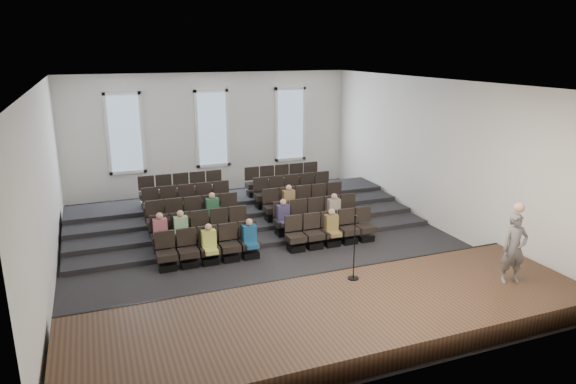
# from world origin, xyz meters

# --- Properties ---
(ground) EXTENTS (14.00, 14.00, 0.00)m
(ground) POSITION_xyz_m (0.00, 0.00, 0.00)
(ground) COLOR black
(ground) RESTS_ON ground
(ceiling) EXTENTS (12.00, 14.00, 0.02)m
(ceiling) POSITION_xyz_m (0.00, 0.00, 5.01)
(ceiling) COLOR white
(ceiling) RESTS_ON ground
(wall_back) EXTENTS (12.00, 0.04, 5.00)m
(wall_back) POSITION_xyz_m (0.00, 7.02, 2.50)
(wall_back) COLOR silver
(wall_back) RESTS_ON ground
(wall_front) EXTENTS (12.00, 0.04, 5.00)m
(wall_front) POSITION_xyz_m (0.00, -7.02, 2.50)
(wall_front) COLOR silver
(wall_front) RESTS_ON ground
(wall_left) EXTENTS (0.04, 14.00, 5.00)m
(wall_left) POSITION_xyz_m (-6.02, 0.00, 2.50)
(wall_left) COLOR silver
(wall_left) RESTS_ON ground
(wall_right) EXTENTS (0.04, 14.00, 5.00)m
(wall_right) POSITION_xyz_m (6.02, 0.00, 2.50)
(wall_right) COLOR silver
(wall_right) RESTS_ON ground
(stage) EXTENTS (11.80, 3.60, 0.50)m
(stage) POSITION_xyz_m (0.00, -5.10, 0.25)
(stage) COLOR #3F2E1B
(stage) RESTS_ON ground
(stage_lip) EXTENTS (11.80, 0.06, 0.52)m
(stage_lip) POSITION_xyz_m (0.00, -3.33, 0.25)
(stage_lip) COLOR black
(stage_lip) RESTS_ON ground
(risers) EXTENTS (11.80, 4.80, 0.60)m
(risers) POSITION_xyz_m (0.00, 3.17, 0.20)
(risers) COLOR black
(risers) RESTS_ON ground
(seating_rows) EXTENTS (6.80, 4.70, 1.67)m
(seating_rows) POSITION_xyz_m (-0.00, 1.54, 0.68)
(seating_rows) COLOR black
(seating_rows) RESTS_ON ground
(windows) EXTENTS (8.44, 0.10, 3.24)m
(windows) POSITION_xyz_m (0.00, 6.95, 2.70)
(windows) COLOR white
(windows) RESTS_ON wall_back
(audience) EXTENTS (6.05, 2.64, 1.10)m
(audience) POSITION_xyz_m (-0.35, 0.34, 0.81)
(audience) COLOR #BFCA51
(audience) RESTS_ON seating_rows
(speaker) EXTENTS (0.71, 0.54, 1.73)m
(speaker) POSITION_xyz_m (4.35, -5.45, 1.37)
(speaker) COLOR #5A5856
(speaker) RESTS_ON stage
(mic_stand) EXTENTS (0.28, 0.28, 1.65)m
(mic_stand) POSITION_xyz_m (0.90, -3.92, 0.99)
(mic_stand) COLOR black
(mic_stand) RESTS_ON stage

